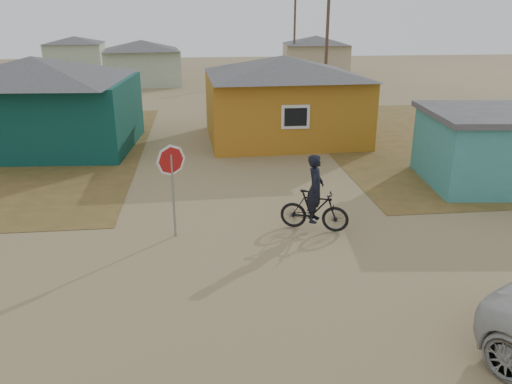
# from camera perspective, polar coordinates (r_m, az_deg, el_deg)

# --- Properties ---
(ground) EXTENTS (120.00, 120.00, 0.00)m
(ground) POSITION_cam_1_polar(r_m,az_deg,el_deg) (11.03, 2.17, -11.70)
(ground) COLOR #927D54
(house_teal) EXTENTS (8.93, 7.08, 4.00)m
(house_teal) POSITION_cam_1_polar(r_m,az_deg,el_deg) (24.12, -23.71, 9.40)
(house_teal) COLOR #0A3731
(house_teal) RESTS_ON ground
(house_yellow) EXTENTS (7.72, 6.76, 3.90)m
(house_yellow) POSITION_cam_1_polar(r_m,az_deg,el_deg) (23.91, 3.18, 10.82)
(house_yellow) COLOR #AE6F1A
(house_yellow) RESTS_ON ground
(house_pale_west) EXTENTS (7.04, 6.15, 3.60)m
(house_pale_west) POSITION_cam_1_polar(r_m,az_deg,el_deg) (43.69, -12.86, 14.31)
(house_pale_west) COLOR #A7B79D
(house_pale_west) RESTS_ON ground
(house_beige_east) EXTENTS (6.95, 6.05, 3.60)m
(house_beige_east) POSITION_cam_1_polar(r_m,az_deg,el_deg) (50.74, 6.80, 15.37)
(house_beige_east) COLOR tan
(house_beige_east) RESTS_ON ground
(house_pale_north) EXTENTS (6.28, 5.81, 3.40)m
(house_pale_north) POSITION_cam_1_polar(r_m,az_deg,el_deg) (56.82, -19.93, 14.74)
(house_pale_north) COLOR #A7B79D
(house_pale_north) RESTS_ON ground
(utility_pole_near) EXTENTS (1.40, 0.20, 8.00)m
(utility_pole_near) POSITION_cam_1_polar(r_m,az_deg,el_deg) (32.31, 8.11, 16.84)
(utility_pole_near) COLOR brown
(utility_pole_near) RESTS_ON ground
(utility_pole_far) EXTENTS (1.40, 0.20, 8.00)m
(utility_pole_far) POSITION_cam_1_polar(r_m,az_deg,el_deg) (48.14, 4.43, 17.93)
(utility_pole_far) COLOR brown
(utility_pole_far) RESTS_ON ground
(stop_sign) EXTENTS (0.84, 0.18, 2.57)m
(stop_sign) POSITION_cam_1_polar(r_m,az_deg,el_deg) (13.20, -9.62, 2.48)
(stop_sign) COLOR gray
(stop_sign) RESTS_ON ground
(cyclist) EXTENTS (1.99, 1.22, 2.18)m
(cyclist) POSITION_cam_1_polar(r_m,az_deg,el_deg) (13.88, 6.71, -1.27)
(cyclist) COLOR black
(cyclist) RESTS_ON ground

